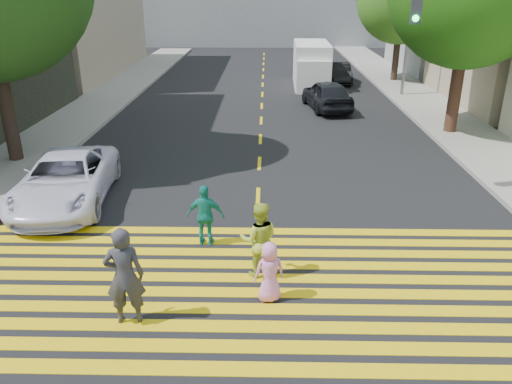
{
  "coord_description": "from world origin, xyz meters",
  "views": [
    {
      "loc": [
        0.21,
        -7.6,
        5.81
      ],
      "look_at": [
        0.0,
        3.0,
        1.4
      ],
      "focal_mm": 35.0,
      "sensor_mm": 36.0,
      "label": 1
    }
  ],
  "objects_px": {
    "pedestrian_woman": "(259,240)",
    "white_van": "(311,66)",
    "pedestrian_extra": "(206,215)",
    "dark_car_parked": "(339,73)",
    "silver_car": "(309,65)",
    "white_sedan": "(66,179)",
    "pedestrian_child": "(269,272)",
    "dark_car_near": "(327,95)",
    "pedestrian_man": "(125,276)"
  },
  "relations": [
    {
      "from": "pedestrian_woman",
      "to": "white_van",
      "type": "bearing_deg",
      "value": -99.46
    },
    {
      "from": "pedestrian_extra",
      "to": "dark_car_parked",
      "type": "height_order",
      "value": "pedestrian_extra"
    },
    {
      "from": "silver_car",
      "to": "white_sedan",
      "type": "bearing_deg",
      "value": 64.26
    },
    {
      "from": "pedestrian_child",
      "to": "white_van",
      "type": "height_order",
      "value": "white_van"
    },
    {
      "from": "white_sedan",
      "to": "pedestrian_extra",
      "type": "bearing_deg",
      "value": -35.82
    },
    {
      "from": "pedestrian_extra",
      "to": "white_van",
      "type": "bearing_deg",
      "value": -96.89
    },
    {
      "from": "dark_car_parked",
      "to": "pedestrian_child",
      "type": "bearing_deg",
      "value": -100.11
    },
    {
      "from": "pedestrian_woman",
      "to": "silver_car",
      "type": "relative_size",
      "value": 0.37
    },
    {
      "from": "dark_car_near",
      "to": "white_van",
      "type": "xyz_separation_m",
      "value": [
        -0.27,
        6.26,
        0.48
      ]
    },
    {
      "from": "silver_car",
      "to": "pedestrian_man",
      "type": "bearing_deg",
      "value": 74.17
    },
    {
      "from": "pedestrian_woman",
      "to": "silver_car",
      "type": "distance_m",
      "value": 26.5
    },
    {
      "from": "pedestrian_extra",
      "to": "dark_car_near",
      "type": "bearing_deg",
      "value": -102.72
    },
    {
      "from": "pedestrian_woman",
      "to": "dark_car_near",
      "type": "bearing_deg",
      "value": -103.39
    },
    {
      "from": "white_van",
      "to": "pedestrian_man",
      "type": "bearing_deg",
      "value": -101.39
    },
    {
      "from": "dark_car_near",
      "to": "white_van",
      "type": "height_order",
      "value": "white_van"
    },
    {
      "from": "pedestrian_child",
      "to": "dark_car_parked",
      "type": "distance_m",
      "value": 24.36
    },
    {
      "from": "dark_car_parked",
      "to": "white_van",
      "type": "relative_size",
      "value": 0.7
    },
    {
      "from": "pedestrian_man",
      "to": "pedestrian_extra",
      "type": "xyz_separation_m",
      "value": [
        1.11,
        3.03,
        -0.21
      ]
    },
    {
      "from": "pedestrian_child",
      "to": "pedestrian_man",
      "type": "bearing_deg",
      "value": -2.69
    },
    {
      "from": "pedestrian_man",
      "to": "dark_car_parked",
      "type": "bearing_deg",
      "value": -115.1
    },
    {
      "from": "pedestrian_child",
      "to": "dark_car_parked",
      "type": "xyz_separation_m",
      "value": [
        4.54,
        23.93,
        0.0
      ]
    },
    {
      "from": "silver_car",
      "to": "pedestrian_child",
      "type": "bearing_deg",
      "value": 79.24
    },
    {
      "from": "pedestrian_man",
      "to": "pedestrian_child",
      "type": "relative_size",
      "value": 1.54
    },
    {
      "from": "pedestrian_man",
      "to": "pedestrian_extra",
      "type": "height_order",
      "value": "pedestrian_man"
    },
    {
      "from": "pedestrian_child",
      "to": "pedestrian_extra",
      "type": "relative_size",
      "value": 0.83
    },
    {
      "from": "pedestrian_child",
      "to": "white_van",
      "type": "relative_size",
      "value": 0.23
    },
    {
      "from": "silver_car",
      "to": "pedestrian_woman",
      "type": "bearing_deg",
      "value": 78.57
    },
    {
      "from": "pedestrian_man",
      "to": "silver_car",
      "type": "relative_size",
      "value": 0.42
    },
    {
      "from": "pedestrian_woman",
      "to": "dark_car_parked",
      "type": "relative_size",
      "value": 0.44
    },
    {
      "from": "pedestrian_woman",
      "to": "white_van",
      "type": "xyz_separation_m",
      "value": [
        2.89,
        21.86,
        0.38
      ]
    },
    {
      "from": "pedestrian_extra",
      "to": "silver_car",
      "type": "distance_m",
      "value": 25.35
    },
    {
      "from": "pedestrian_man",
      "to": "pedestrian_child",
      "type": "height_order",
      "value": "pedestrian_man"
    },
    {
      "from": "white_sedan",
      "to": "silver_car",
      "type": "distance_m",
      "value": 24.13
    },
    {
      "from": "pedestrian_woman",
      "to": "pedestrian_man",
      "type": "bearing_deg",
      "value": 32.97
    },
    {
      "from": "silver_car",
      "to": "white_van",
      "type": "distance_m",
      "value": 4.49
    },
    {
      "from": "dark_car_parked",
      "to": "pedestrian_man",
      "type": "bearing_deg",
      "value": -105.53
    },
    {
      "from": "pedestrian_child",
      "to": "dark_car_near",
      "type": "relative_size",
      "value": 0.29
    },
    {
      "from": "white_sedan",
      "to": "silver_car",
      "type": "height_order",
      "value": "white_sedan"
    },
    {
      "from": "pedestrian_child",
      "to": "white_van",
      "type": "distance_m",
      "value": 22.95
    },
    {
      "from": "pedestrian_child",
      "to": "dark_car_parked",
      "type": "bearing_deg",
      "value": -119.41
    },
    {
      "from": "dark_car_parked",
      "to": "white_van",
      "type": "xyz_separation_m",
      "value": [
        -1.87,
        -1.14,
        0.59
      ]
    },
    {
      "from": "dark_car_near",
      "to": "pedestrian_child",
      "type": "bearing_deg",
      "value": 70.23
    },
    {
      "from": "pedestrian_child",
      "to": "pedestrian_extra",
      "type": "distance_m",
      "value": 2.73
    },
    {
      "from": "pedestrian_extra",
      "to": "dark_car_parked",
      "type": "distance_m",
      "value": 22.48
    },
    {
      "from": "pedestrian_man",
      "to": "pedestrian_extra",
      "type": "relative_size",
      "value": 1.28
    },
    {
      "from": "white_sedan",
      "to": "silver_car",
      "type": "bearing_deg",
      "value": 62.87
    },
    {
      "from": "pedestrian_man",
      "to": "pedestrian_woman",
      "type": "distance_m",
      "value": 2.93
    },
    {
      "from": "pedestrian_child",
      "to": "pedestrian_extra",
      "type": "xyz_separation_m",
      "value": [
        -1.5,
        2.28,
        0.13
      ]
    },
    {
      "from": "pedestrian_woman",
      "to": "pedestrian_child",
      "type": "xyz_separation_m",
      "value": [
        0.21,
        -0.93,
        -0.21
      ]
    },
    {
      "from": "silver_car",
      "to": "dark_car_parked",
      "type": "relative_size",
      "value": 1.19
    }
  ]
}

